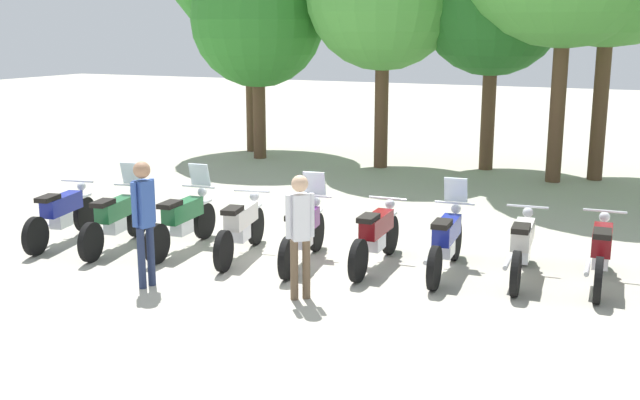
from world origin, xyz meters
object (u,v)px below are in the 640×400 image
Objects in this scene: motorcycle_8 at (601,251)px; tree_1 at (258,21)px; motorcycle_0 at (62,214)px; motorcycle_2 at (183,220)px; motorcycle_5 at (376,235)px; person_0 at (300,227)px; person_1 at (144,213)px; motorcycle_6 at (446,240)px; motorcycle_3 at (241,226)px; tree_3 at (493,2)px; motorcycle_1 at (116,218)px; motorcycle_7 at (522,246)px; motorcycle_4 at (303,231)px.

motorcycle_8 is 12.98m from tree_1.
motorcycle_0 and motorcycle_8 have the same top height.
motorcycle_2 is 1.00× the size of motorcycle_5.
motorcycle_0 is at bearing 98.12° from motorcycle_2.
person_0 reaches higher than motorcycle_8.
motorcycle_5 is 3.53m from person_1.
motorcycle_8 is (2.17, 0.39, -0.01)m from motorcycle_6.
motorcycle_3 is 3.29m from motorcycle_6.
tree_1 is 6.38m from tree_3.
motorcycle_1 is at bearing -26.26° from person_1.
motorcycle_7 is at bearing -91.91° from motorcycle_0.
person_0 is 0.30× the size of tree_1.
motorcycle_3 is at bearing 85.70° from motorcycle_4.
tree_3 reaches higher than motorcycle_6.
motorcycle_3 is 5.49m from motorcycle_8.
motorcycle_7 is 1.10m from motorcycle_8.
motorcycle_4 is 0.99× the size of motorcycle_8.
motorcycle_8 is at bearing -85.28° from motorcycle_7.
person_1 is 12.09m from tree_3.
motorcycle_7 is at bearing -74.34° from tree_3.
motorcycle_7 and motorcycle_8 have the same top height.
motorcycle_6 is 9.89m from tree_3.
tree_3 is at bearing -21.80° from motorcycle_3.
motorcycle_3 is at bearing 96.62° from motorcycle_8.
motorcycle_4 is 2.55m from person_1.
motorcycle_4 is at bearing -96.37° from motorcycle_3.
motorcycle_4 is 4.42m from motorcycle_8.
motorcycle_3 is 2.30m from person_0.
person_0 reaches higher than motorcycle_3.
person_1 is 11.59m from tree_1.
motorcycle_5 is at bearing -86.36° from motorcycle_2.
tree_3 reaches higher than motorcycle_1.
person_1 reaches higher than motorcycle_6.
motorcycle_3 is 1.19× the size of person_1.
motorcycle_1 is 1.00× the size of motorcycle_3.
motorcycle_2 is 1.00× the size of motorcycle_6.
motorcycle_6 is (4.33, 0.59, 0.00)m from motorcycle_2.
tree_3 reaches higher than motorcycle_0.
motorcycle_6 is at bearing -92.14° from motorcycle_0.
motorcycle_5 is 1.20× the size of person_1.
person_1 is (-2.22, -0.45, 0.07)m from person_0.
motorcycle_4 is at bearing -91.26° from motorcycle_1.
motorcycle_6 is at bearing -86.73° from motorcycle_2.
motorcycle_2 is 1.01× the size of motorcycle_3.
motorcycle_7 is (6.50, 1.17, -0.01)m from motorcycle_1.
motorcycle_7 is at bearing 96.26° from motorcycle_8.
motorcycle_0 is at bearing 95.07° from motorcycle_7.
motorcycle_3 is (1.08, 0.06, -0.01)m from motorcycle_2.
motorcycle_8 is (8.67, 1.46, 0.00)m from motorcycle_0.
tree_3 is (-3.56, 8.65, 3.78)m from motorcycle_8.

